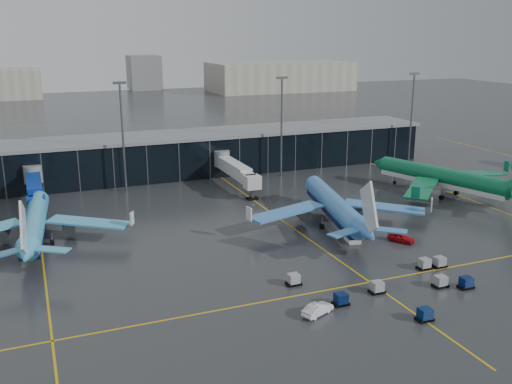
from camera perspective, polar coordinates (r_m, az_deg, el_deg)
name	(u,v)px	position (r m, az deg, el deg)	size (l,w,h in m)	color
ground	(269,257)	(95.54, 1.29, -6.47)	(600.00, 600.00, 0.00)	#282B2D
terminal_pier	(175,154)	(150.61, -8.10, 3.77)	(142.00, 17.00, 10.70)	black
jet_bridges	(35,188)	(128.10, -21.27, 0.35)	(94.00, 27.50, 7.20)	#595B60
flood_masts	(206,128)	(139.02, -5.00, 6.40)	(203.00, 0.50, 25.50)	#595B60
distant_hangars	(170,79)	(362.50, -8.59, 11.14)	(260.00, 71.00, 22.00)	#B2AD99
taxi_lines	(295,229)	(108.48, 3.93, -3.76)	(220.00, 120.00, 0.02)	gold
airliner_arkefly	(33,210)	(107.18, -21.37, -1.69)	(34.41, 39.18, 12.04)	#3FA2D1
airliner_klm_near	(334,193)	(110.20, 7.85, -0.09)	(36.41, 41.47, 12.74)	#3C7CC5
airliner_aer_lingus	(443,166)	(136.12, 18.21, 2.45)	(38.70, 44.08, 13.55)	#0B643B
baggage_carts	(402,283)	(86.65, 14.35, -8.84)	(26.56, 17.68, 1.70)	black
mobile_airstair	(352,237)	(103.34, 9.63, -4.50)	(2.86, 3.61, 3.45)	silver
service_van_red	(401,237)	(105.03, 14.31, -4.42)	(1.91, 4.76, 1.62)	#B70E14
service_van_white	(318,309)	(77.17, 6.18, -11.55)	(1.68, 4.83, 1.59)	silver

